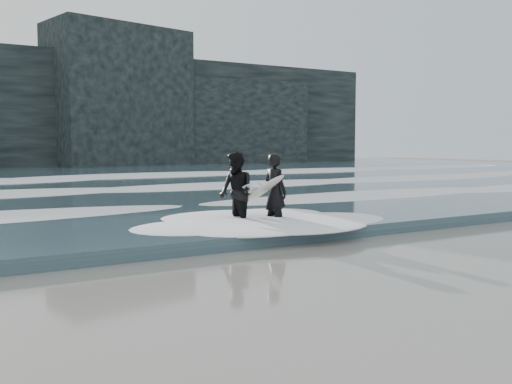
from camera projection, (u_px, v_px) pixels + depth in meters
ground at (373, 274)px, 9.79m from camera, size 120.00×120.00×0.00m
sea at (46, 178)px, 34.64m from camera, size 90.00×52.00×0.30m
headland at (6, 111)px, 48.79m from camera, size 70.00×9.00×10.00m
foam_near at (172, 204)px, 17.47m from camera, size 60.00×3.20×0.20m
foam_mid at (107, 188)px, 23.47m from camera, size 60.00×4.00×0.24m
foam_far at (60, 176)px, 31.18m from camera, size 60.00×4.80×0.30m
surfer_left at (274, 191)px, 14.81m from camera, size 1.09×1.74×1.99m
surfer_right at (237, 192)px, 14.49m from camera, size 1.43×1.96×2.04m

